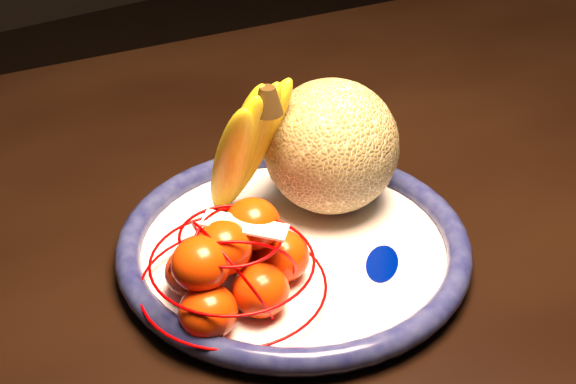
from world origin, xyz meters
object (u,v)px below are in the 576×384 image
fruit_bowl (294,247)px  mandarin_bag (233,265)px  banana_bunch (241,146)px  dining_table (429,220)px  cantaloupe (331,146)px

fruit_bowl → mandarin_bag: (-0.08, -0.03, 0.03)m
fruit_bowl → banana_bunch: (-0.02, 0.07, 0.08)m
dining_table → cantaloupe: 0.22m
dining_table → cantaloupe: cantaloupe is taller
cantaloupe → banana_bunch: bearing=166.0°
cantaloupe → mandarin_bag: size_ratio=0.69×
fruit_bowl → mandarin_bag: 0.09m
fruit_bowl → cantaloupe: (0.07, 0.04, 0.07)m
dining_table → banana_bunch: banana_bunch is taller
dining_table → fruit_bowl: 0.25m
banana_bunch → mandarin_bag: bearing=-148.0°
fruit_bowl → banana_bunch: size_ratio=2.01×
cantaloupe → mandarin_bag: 0.17m
cantaloupe → mandarin_bag: (-0.15, -0.07, -0.03)m
dining_table → fruit_bowl: (-0.22, -0.06, 0.09)m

